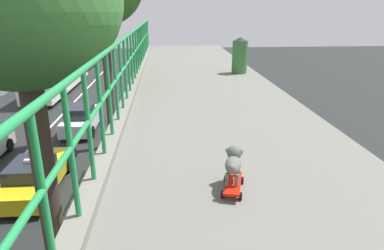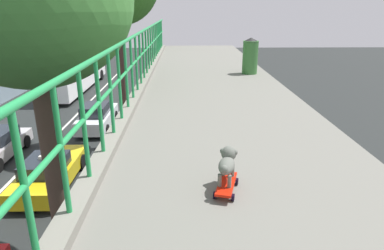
{
  "view_description": "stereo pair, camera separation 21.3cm",
  "coord_description": "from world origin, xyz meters",
  "views": [
    {
      "loc": [
        0.45,
        -1.12,
        6.79
      ],
      "look_at": [
        0.75,
        2.82,
        5.42
      ],
      "focal_mm": 31.76,
      "sensor_mm": 36.0,
      "label": 1
    },
    {
      "loc": [
        0.66,
        -1.13,
        6.79
      ],
      "look_at": [
        0.75,
        2.82,
        5.42
      ],
      "focal_mm": 31.76,
      "sensor_mm": 36.0,
      "label": 2
    }
  ],
  "objects": [
    {
      "name": "car_white_seventh",
      "position": [
        -4.49,
        17.98,
        0.7
      ],
      "size": [
        1.77,
        4.31,
        1.51
      ],
      "color": "silver",
      "rests_on": "ground"
    },
    {
      "name": "toy_skateboard",
      "position": [
        1.04,
        1.64,
        5.24
      ],
      "size": [
        0.27,
        0.48,
        0.09
      ],
      "color": "red",
      "rests_on": "overpass_deck"
    },
    {
      "name": "roadside_tree_mid",
      "position": [
        -2.6,
        6.64,
        6.87
      ],
      "size": [
        4.37,
        4.37,
        8.89
      ],
      "color": "#49392D",
      "rests_on": "ground"
    },
    {
      "name": "small_dog",
      "position": [
        1.05,
        1.71,
        5.44
      ],
      "size": [
        0.22,
        0.4,
        0.3
      ],
      "color": "slate",
      "rests_on": "toy_skateboard"
    },
    {
      "name": "car_yellow_cab_fifth",
      "position": [
        -4.74,
        11.13,
        0.6
      ],
      "size": [
        1.85,
        4.47,
        1.42
      ],
      "color": "yellow",
      "rests_on": "ground"
    },
    {
      "name": "city_bus",
      "position": [
        -8.7,
        28.21,
        1.74
      ],
      "size": [
        2.53,
        11.75,
        3.05
      ],
      "color": "white",
      "rests_on": "ground"
    },
    {
      "name": "litter_bin",
      "position": [
        2.34,
        7.53,
        5.63
      ],
      "size": [
        0.39,
        0.39,
        0.9
      ],
      "color": "#366E33",
      "rests_on": "overpass_deck"
    }
  ]
}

